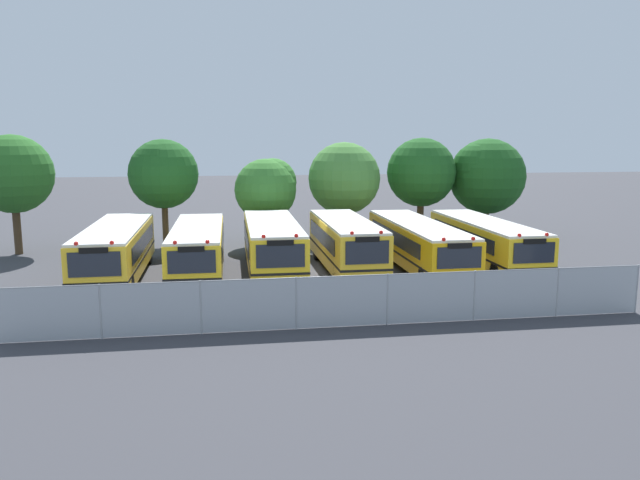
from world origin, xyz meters
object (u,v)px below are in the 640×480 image
object	(u,v)px
tree_3	(346,178)
school_bus_4	(418,243)
tree_0	(11,174)
tree_2	(268,188)
school_bus_3	(346,243)
tree_4	(421,174)
tree_1	(162,172)
school_bus_2	(272,244)
tree_5	(485,175)
school_bus_5	(485,241)
school_bus_1	(198,248)
school_bus_0	(116,250)

from	to	relation	value
tree_3	school_bus_4	bearing A→B (deg)	-78.35
tree_0	tree_2	size ratio (longest dim) A/B	1.27
school_bus_3	tree_4	xyz separation A→B (m)	(7.13, 9.65, 2.88)
school_bus_4	tree_1	world-z (taller)	tree_1
school_bus_2	tree_5	bearing A→B (deg)	-147.70
tree_5	tree_2	bearing A→B (deg)	-174.07
school_bus_5	tree_1	bearing A→B (deg)	-26.44
tree_0	tree_3	size ratio (longest dim) A/B	1.08
tree_4	tree_5	xyz separation A→B (m)	(4.55, 0.07, -0.11)
school_bus_1	school_bus_2	size ratio (longest dim) A/B	1.01
school_bus_0	school_bus_5	distance (m)	18.77
tree_2	tree_3	world-z (taller)	tree_3
tree_4	tree_5	distance (m)	4.55
tree_2	school_bus_3	bearing A→B (deg)	-67.83
school_bus_4	tree_2	xyz separation A→B (m)	(-7.11, 8.28, 2.31)
school_bus_1	tree_4	xyz separation A→B (m)	(14.56, 9.65, 2.95)
tree_1	tree_4	xyz separation A→B (m)	(16.88, 1.10, -0.32)
tree_1	school_bus_4	bearing A→B (deg)	-32.66
school_bus_4	tree_0	distance (m)	23.37
school_bus_3	school_bus_0	bearing A→B (deg)	0.88
tree_3	tree_4	bearing A→B (deg)	5.27
school_bus_1	tree_2	world-z (taller)	tree_2
school_bus_3	tree_3	bearing A→B (deg)	-101.43
school_bus_1	school_bus_5	xyz separation A→B (m)	(14.92, -0.05, -0.02)
school_bus_3	tree_4	size ratio (longest dim) A/B	1.43
school_bus_0	school_bus_1	size ratio (longest dim) A/B	1.02
tree_3	tree_4	world-z (taller)	tree_4
school_bus_3	school_bus_5	bearing A→B (deg)	179.71
school_bus_2	school_bus_4	xyz separation A→B (m)	(7.52, -0.40, -0.08)
school_bus_0	tree_0	bearing A→B (deg)	-48.02
school_bus_0	tree_2	bearing A→B (deg)	-133.71
school_bus_1	school_bus_3	world-z (taller)	school_bus_3
school_bus_1	tree_3	world-z (taller)	tree_3
tree_3	tree_5	distance (m)	9.83
tree_1	tree_5	xyz separation A→B (m)	(21.43, 1.16, -0.43)
school_bus_2	tree_0	world-z (taller)	tree_0
school_bus_5	tree_2	distance (m)	13.78
school_bus_3	school_bus_5	distance (m)	7.50
tree_5	school_bus_1	bearing A→B (deg)	-153.04
school_bus_5	school_bus_0	bearing A→B (deg)	0.38
tree_1	tree_3	size ratio (longest dim) A/B	1.03
tree_5	tree_3	bearing A→B (deg)	-176.77
school_bus_0	school_bus_4	xyz separation A→B (m)	(15.06, 0.03, -0.07)
tree_3	school_bus_0	bearing A→B (deg)	-144.69
school_bus_1	tree_5	xyz separation A→B (m)	(19.11, 9.72, 2.85)
tree_2	tree_5	distance (m)	15.10
school_bus_1	tree_4	world-z (taller)	tree_4
school_bus_0	school_bus_3	bearing A→B (deg)	-179.20
tree_1	tree_5	world-z (taller)	tree_5
school_bus_1	tree_4	size ratio (longest dim) A/B	1.55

